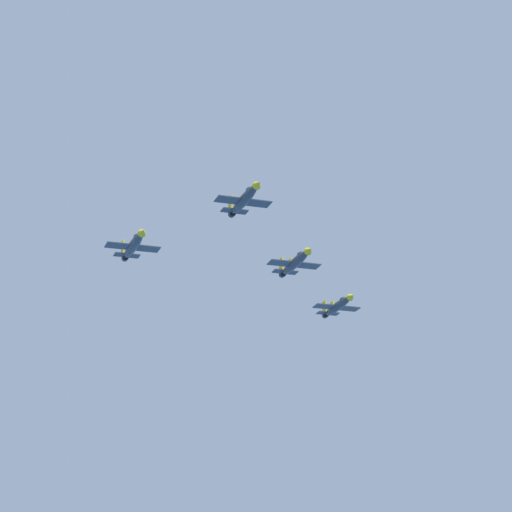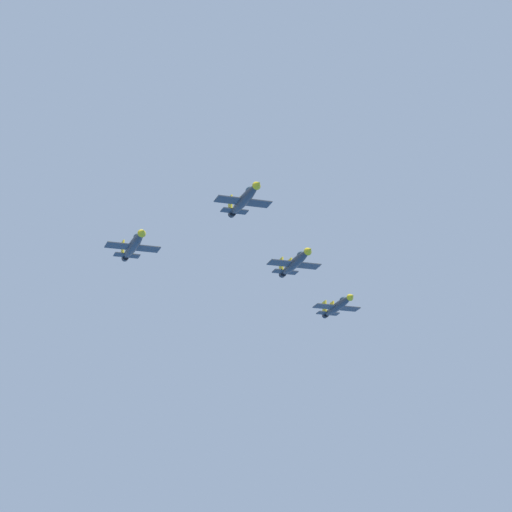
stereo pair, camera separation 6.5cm
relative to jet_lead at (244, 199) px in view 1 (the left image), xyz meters
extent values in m
ellipsoid|color=#2D3338|center=(-0.02, 0.02, -0.07)|extent=(9.73, 10.54, 1.64)
cone|color=gold|center=(4.73, -5.25, -0.07)|extent=(2.13, 2.15, 1.39)
ellipsoid|color=#334751|center=(1.86, -2.06, 0.55)|extent=(2.37, 2.44, 0.95)
cube|color=#2D3338|center=(-0.44, 0.49, -0.16)|extent=(8.70, 8.24, 0.16)
cube|color=gold|center=(2.59, 3.23, -0.11)|extent=(2.22, 2.37, 0.20)
cube|color=gold|center=(-3.48, -2.25, -0.11)|extent=(2.22, 2.37, 0.20)
cube|color=#2D3338|center=(-3.59, 3.99, -0.07)|extent=(4.58, 4.40, 0.16)
cube|color=gold|center=(-2.82, 4.35, 1.11)|extent=(1.38, 1.50, 2.36)
cube|color=gold|center=(-4.03, 3.25, 1.11)|extent=(1.38, 1.50, 2.36)
cylinder|color=black|center=(-4.52, 5.01, -0.07)|extent=(1.46, 1.44, 1.14)
ellipsoid|color=#2D3338|center=(-0.27, 22.43, -3.94)|extent=(9.89, 10.84, 1.67)
cone|color=gold|center=(4.54, 17.01, -3.94)|extent=(2.17, 2.19, 1.42)
ellipsoid|color=#334751|center=(1.63, 20.29, -3.31)|extent=(2.42, 2.50, 0.98)
cube|color=#2D3338|center=(-0.71, 22.92, -4.03)|extent=(8.92, 8.39, 0.17)
cube|color=gold|center=(2.42, 25.69, -3.99)|extent=(2.26, 2.43, 0.20)
cube|color=gold|center=(-3.83, 20.14, -3.99)|extent=(2.26, 2.43, 0.20)
cube|color=#2D3338|center=(-3.90, 26.51, -3.94)|extent=(4.69, 4.49, 0.17)
cube|color=gold|center=(-3.10, 26.88, -2.73)|extent=(1.40, 1.54, 2.42)
cube|color=gold|center=(-4.35, 25.77, -2.73)|extent=(1.40, 1.54, 2.42)
cylinder|color=black|center=(-4.84, 27.57, -3.94)|extent=(1.49, 1.47, 1.17)
ellipsoid|color=#2D3338|center=(-22.18, 3.38, -3.69)|extent=(9.85, 10.77, 1.66)
cone|color=gold|center=(-17.38, -2.01, -3.69)|extent=(2.16, 2.18, 1.41)
ellipsoid|color=#334751|center=(-20.28, 1.25, -3.07)|extent=(2.41, 2.49, 0.97)
cube|color=#2D3338|center=(-22.61, 3.86, -3.79)|extent=(8.87, 8.36, 0.17)
cube|color=gold|center=(-19.50, 6.62, -3.74)|extent=(2.25, 2.42, 0.20)
cube|color=gold|center=(-25.71, 1.09, -3.74)|extent=(2.25, 2.42, 0.20)
cube|color=#2D3338|center=(-25.79, 7.43, -3.69)|extent=(4.67, 4.47, 0.17)
cube|color=gold|center=(-25.00, 7.79, -2.49)|extent=(1.39, 1.53, 2.40)
cube|color=gold|center=(-26.24, 6.69, -2.49)|extent=(1.39, 1.53, 2.40)
cylinder|color=black|center=(-26.73, 8.48, -3.69)|extent=(1.48, 1.46, 1.16)
ellipsoid|color=#2D3338|center=(-0.53, 44.84, -5.92)|extent=(9.53, 10.38, 1.61)
cone|color=gold|center=(4.11, 39.66, -5.92)|extent=(2.09, 2.11, 1.37)
ellipsoid|color=#334751|center=(1.30, 42.79, -5.31)|extent=(2.33, 2.40, 0.94)
cube|color=#2D3338|center=(-0.95, 45.31, -6.01)|extent=(8.55, 8.08, 0.16)
cube|color=gold|center=(2.04, 47.99, -5.96)|extent=(2.18, 2.33, 0.19)
cube|color=gold|center=(-3.94, 42.63, -5.96)|extent=(2.18, 2.33, 0.19)
cube|color=#2D3338|center=(-4.03, 48.75, -5.92)|extent=(4.50, 4.32, 0.16)
cube|color=gold|center=(-3.27, 49.10, -4.76)|extent=(1.35, 1.47, 2.32)
cube|color=gold|center=(-4.46, 48.03, -4.76)|extent=(1.35, 1.47, 2.32)
cylinder|color=black|center=(-4.94, 49.76, -5.92)|extent=(1.43, 1.41, 1.12)
camera|label=1|loc=(73.48, -161.85, -69.73)|focal=83.22mm
camera|label=2|loc=(73.54, -161.82, -69.73)|focal=83.22mm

